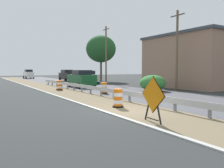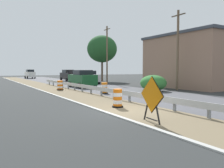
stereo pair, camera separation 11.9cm
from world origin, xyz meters
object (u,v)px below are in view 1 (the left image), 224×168
Objects in this scene: traffic_barrel_mid at (59,86)px; car_trailing_near_lane at (88,77)px; car_lead_near_lane at (28,74)px; car_mid_far_lane at (67,75)px; car_lead_far_lane at (81,79)px; warning_sign_diamond at (153,97)px; utility_pole_near at (177,49)px; utility_pole_mid at (106,54)px; traffic_barrel_nearest at (118,99)px; traffic_barrel_close at (104,89)px.

car_trailing_near_lane is (7.28, 8.59, 0.54)m from traffic_barrel_mid.
car_mid_far_lane is (3.83, -17.13, -0.02)m from car_lead_near_lane.
car_lead_far_lane is 15.92m from car_mid_far_lane.
warning_sign_diamond is 35.08m from car_mid_far_lane.
car_lead_near_lane is 26.66m from car_trailing_near_lane.
car_lead_near_lane is 0.92× the size of car_mid_far_lane.
utility_pole_mid is (-0.05, 14.92, 0.42)m from utility_pole_near.
warning_sign_diamond is 0.41× the size of car_mid_far_lane.
utility_pole_mid is (3.20, -9.37, 3.62)m from car_mid_far_lane.
utility_pole_mid reaches higher than traffic_barrel_mid.
car_lead_near_lane reaches higher than warning_sign_diamond.
car_lead_far_lane is at bearing 33.65° from traffic_barrel_mid.
warning_sign_diamond is at bearing -100.91° from traffic_barrel_nearest.
traffic_barrel_mid is at bearing -140.87° from utility_pole_mid.
car_trailing_near_lane is at bearing 101.89° from utility_pole_near.
traffic_barrel_nearest is at bearing -19.48° from car_trailing_near_lane.
utility_pole_near is (6.93, -8.80, 3.22)m from car_lead_far_lane.
traffic_barrel_nearest reaches higher than traffic_barrel_close.
car_mid_far_lane reaches higher than car_trailing_near_lane.
car_mid_far_lane is 0.50× the size of utility_pole_mid.
car_lead_far_lane is at bearing -138.36° from utility_pole_mid.
traffic_barrel_mid is 0.21× the size of car_lead_far_lane.
utility_pole_mid is (3.12, -0.13, 3.69)m from car_trailing_near_lane.
car_mid_far_lane is at bearing -178.54° from car_trailing_near_lane.
traffic_barrel_close is at bearing 171.65° from car_lead_far_lane.
utility_pole_near is (11.00, 5.96, 3.80)m from traffic_barrel_nearest.
warning_sign_diamond is 0.23× the size of utility_pole_near.
car_lead_near_lane reaches higher than traffic_barrel_nearest.
car_lead_near_lane is at bearing -168.94° from car_mid_far_lane.
car_lead_far_lane is (4.06, 14.76, 0.58)m from traffic_barrel_nearest.
traffic_barrel_mid is 0.22× the size of car_trailing_near_lane.
car_lead_far_lane is (-3.77, -6.25, 0.05)m from car_trailing_near_lane.
traffic_barrel_nearest is at bearing -151.54° from utility_pole_near.
traffic_barrel_close is at bearing -18.32° from car_trailing_near_lane.
traffic_barrel_mid is at bearing -39.33° from car_trailing_near_lane.
car_lead_near_lane is 0.46× the size of utility_pole_mid.
utility_pole_mid reaches higher than utility_pole_near.
warning_sign_diamond is 0.40× the size of car_lead_far_lane.
traffic_barrel_mid is at bearing 148.27° from utility_pole_near.
car_lead_near_lane is 0.91× the size of car_trailing_near_lane.
utility_pole_mid is (7.03, -26.49, 3.60)m from car_lead_near_lane.
traffic_barrel_close is 9.00m from utility_pole_near.
utility_pole_mid is at bearing 90.18° from utility_pole_near.
utility_pole_near is at bearing 28.46° from traffic_barrel_nearest.
traffic_barrel_nearest is at bearing -15.93° from car_mid_far_lane.
car_lead_near_lane reaches higher than car_mid_far_lane.
car_trailing_near_lane reaches higher than traffic_barrel_close.
traffic_barrel_close is 40.45m from car_lead_near_lane.
car_lead_far_lane is 0.52× the size of utility_pole_mid.
traffic_barrel_nearest is 0.13× the size of utility_pole_near.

